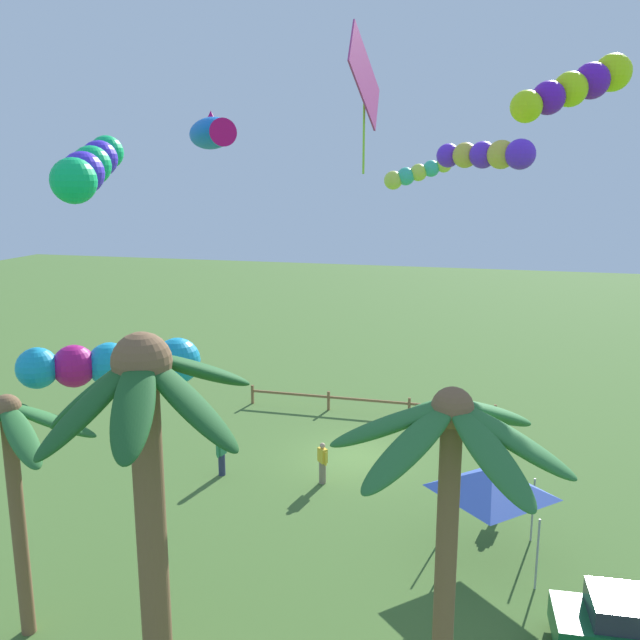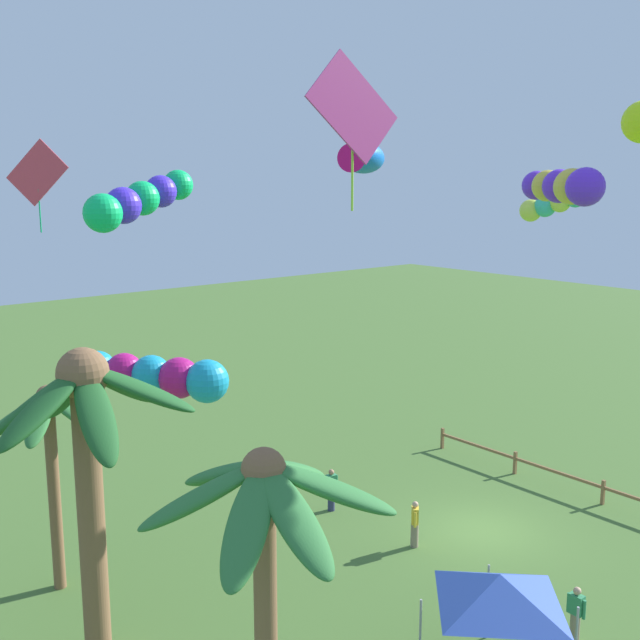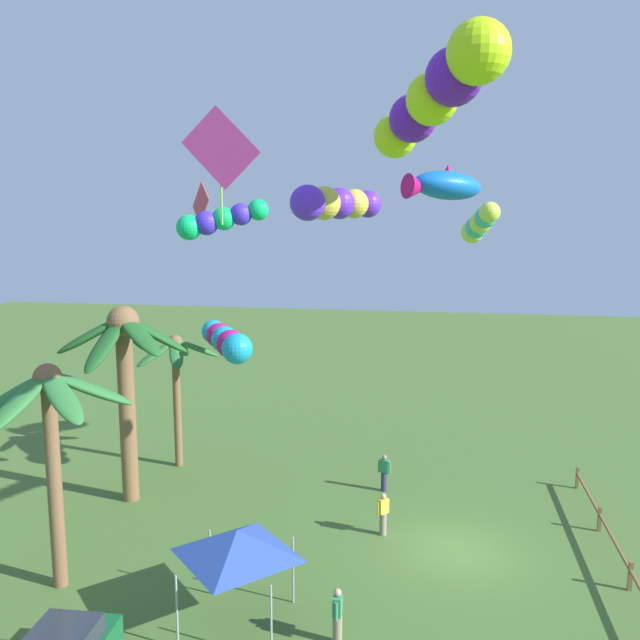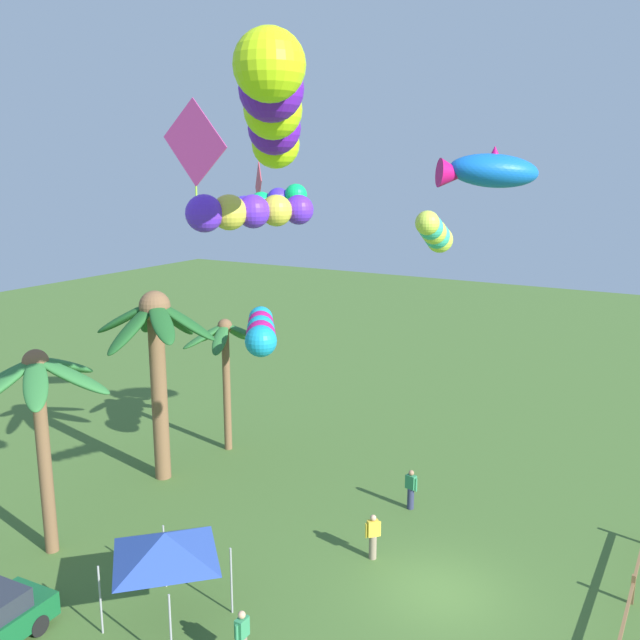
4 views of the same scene
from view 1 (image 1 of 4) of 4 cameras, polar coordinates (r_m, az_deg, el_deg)
name	(u,v)px [view 1 (image 1 of 4)]	position (r m, az deg, el deg)	size (l,w,h in m)	color
ground_plane	(356,457)	(28.16, 3.02, -11.44)	(120.00, 120.00, 0.00)	#476B2D
palm_tree_0	(146,430)	(14.95, -14.50, -9.00)	(4.79, 5.11, 8.07)	brown
palm_tree_1	(452,460)	(14.05, 11.06, -11.52)	(5.03, 4.58, 7.16)	brown
palm_tree_2	(10,451)	(17.79, -24.68, -10.03)	(3.90, 3.88, 6.25)	brown
rail_fence	(368,401)	(32.77, 4.10, -6.87)	(11.94, 0.12, 0.95)	brown
parked_car_0	(637,627)	(19.11, 25.21, -22.42)	(3.99, 1.93, 1.51)	#145B2D
spectator_0	(322,463)	(25.58, 0.21, -11.95)	(0.43, 0.43, 1.59)	gray
spectator_1	(222,455)	(26.49, -8.31, -11.20)	(0.30, 0.54, 1.59)	#2D3351
spectator_2	(500,491)	(24.29, 14.95, -13.74)	(0.55, 0.26, 1.59)	gray
festival_tent	(492,481)	(20.95, 14.29, -13.02)	(2.86, 2.86, 2.85)	#9E9EA3
kite_tube_0	(119,364)	(18.89, -16.62, -3.56)	(4.09, 3.22, 1.32)	#1798C6
kite_diamond_1	(365,79)	(18.05, 3.78, 19.67)	(0.53, 2.68, 3.72)	#B7367E
kite_tube_2	(576,87)	(24.52, 20.78, 17.90)	(3.84, 2.83, 2.28)	#C5F115
kite_tube_3	(89,167)	(18.15, -18.89, 12.10)	(1.80, 3.79, 1.73)	#0EC963
kite_tube_4	(487,155)	(21.71, 13.95, 13.38)	(2.99, 2.09, 0.90)	#5E27E0
kite_fish_6	(213,133)	(26.71, -9.05, 15.32)	(3.17, 3.65, 1.52)	blue
kite_tube_7	(415,173)	(25.70, 8.04, 12.14)	(2.44, 0.99, 1.20)	#CEE845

